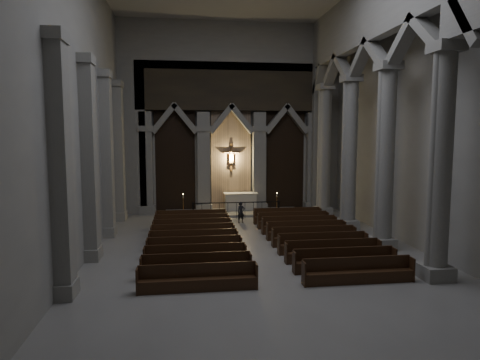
{
  "coord_description": "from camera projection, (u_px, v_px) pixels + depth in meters",
  "views": [
    {
      "loc": [
        -3.13,
        -15.85,
        5.01
      ],
      "look_at": [
        -0.59,
        3.0,
        2.96
      ],
      "focal_mm": 32.0,
      "sensor_mm": 36.0,
      "label": 1
    }
  ],
  "objects": [
    {
      "name": "altar_rail",
      "position": [
        236.0,
        207.0,
        25.36
      ],
      "size": [
        5.21,
        0.09,
        1.02
      ],
      "color": "black",
      "rests_on": "ground"
    },
    {
      "name": "candle_stand_right",
      "position": [
        277.0,
        210.0,
        26.18
      ],
      "size": [
        0.25,
        0.25,
        1.45
      ],
      "color": "#B47937",
      "rests_on": "ground"
    },
    {
      "name": "room",
      "position": [
        267.0,
        64.0,
        15.76
      ],
      "size": [
        24.0,
        24.1,
        12.0
      ],
      "color": "gray",
      "rests_on": "ground"
    },
    {
      "name": "right_arcade",
      "position": [
        390.0,
        66.0,
        17.77
      ],
      "size": [
        1.0,
        24.0,
        12.0
      ],
      "color": "gray",
      "rests_on": "ground"
    },
    {
      "name": "worshipper",
      "position": [
        241.0,
        212.0,
        24.16
      ],
      "size": [
        0.5,
        0.4,
        1.21
      ],
      "primitive_type": "imported",
      "rotation": [
        0.0,
        0.0,
        0.27
      ],
      "color": "black",
      "rests_on": "ground"
    },
    {
      "name": "altar",
      "position": [
        240.0,
        201.0,
        27.6
      ],
      "size": [
        2.16,
        0.86,
        1.09
      ],
      "color": "beige",
      "rests_on": "sanctuary_step"
    },
    {
      "name": "sanctuary_step",
      "position": [
        233.0,
        213.0,
        27.01
      ],
      "size": [
        8.5,
        2.6,
        0.15
      ],
      "primitive_type": "cube",
      "color": "gray",
      "rests_on": "ground"
    },
    {
      "name": "sanctuary_wall",
      "position": [
        231.0,
        109.0,
        27.23
      ],
      "size": [
        14.0,
        0.77,
        12.0
      ],
      "color": "gray",
      "rests_on": "ground"
    },
    {
      "name": "candle_stand_left",
      "position": [
        183.0,
        212.0,
        25.52
      ],
      "size": [
        0.25,
        0.25,
        1.48
      ],
      "color": "#B47937",
      "rests_on": "ground"
    },
    {
      "name": "left_pilasters",
      "position": [
        99.0,
        159.0,
        18.71
      ],
      "size": [
        0.6,
        13.0,
        8.03
      ],
      "color": "gray",
      "rests_on": "ground"
    },
    {
      "name": "pews",
      "position": [
        255.0,
        241.0,
        18.95
      ],
      "size": [
        9.26,
        10.29,
        0.86
      ],
      "color": "black",
      "rests_on": "ground"
    }
  ]
}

